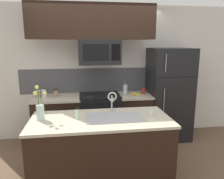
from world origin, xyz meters
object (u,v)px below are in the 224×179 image
at_px(french_press, 125,89).
at_px(flower_vase, 40,111).
at_px(refrigerator, 168,94).
at_px(storage_jar_tall, 38,94).
at_px(stove_range, 100,118).
at_px(coffee_tin, 144,91).
at_px(storage_jar_short, 56,93).
at_px(sink_faucet, 112,99).
at_px(drinking_glass, 151,112).
at_px(storage_jar_medium, 44,93).
at_px(banana_bunch, 136,94).
at_px(dish_soap_bottle, 77,114).
at_px(microwave, 99,52).

bearing_deg(french_press, flower_vase, -137.48).
relative_size(refrigerator, storage_jar_tall, 13.61).
distance_m(stove_range, french_press, 0.74).
xyz_separation_m(french_press, coffee_tin, (0.37, -0.01, -0.04)).
relative_size(french_press, flower_vase, 0.59).
relative_size(refrigerator, storage_jar_short, 12.64).
xyz_separation_m(sink_faucet, drinking_glass, (0.50, -0.22, -0.14)).
bearing_deg(sink_faucet, storage_jar_medium, 136.37).
xyz_separation_m(stove_range, storage_jar_short, (-0.80, 0.03, 0.52)).
height_order(banana_bunch, drinking_glass, drinking_glass).
relative_size(storage_jar_tall, banana_bunch, 0.69).
bearing_deg(banana_bunch, french_press, 147.76).
distance_m(storage_jar_medium, drinking_glass, 2.05).
height_order(storage_jar_medium, dish_soap_bottle, storage_jar_medium).
xyz_separation_m(storage_jar_short, sink_faucet, (0.89, -1.06, 0.13)).
bearing_deg(stove_range, flower_vase, -126.10).
distance_m(storage_jar_short, dish_soap_bottle, 1.32).
bearing_deg(sink_faucet, storage_jar_short, 130.07).
distance_m(banana_bunch, drinking_glass, 1.20).
distance_m(refrigerator, sink_faucet, 1.67).
bearing_deg(storage_jar_tall, storage_jar_medium, -4.95).
height_order(stove_range, storage_jar_tall, storage_jar_tall).
bearing_deg(refrigerator, storage_jar_short, 179.86).
distance_m(microwave, refrigerator, 1.60).
xyz_separation_m(storage_jar_short, banana_bunch, (1.49, -0.09, -0.05)).
height_order(french_press, flower_vase, flower_vase).
relative_size(stove_range, microwave, 1.25).
relative_size(storage_jar_short, coffee_tin, 1.29).
xyz_separation_m(storage_jar_short, coffee_tin, (1.67, 0.02, -0.02)).
height_order(refrigerator, storage_jar_short, refrigerator).
relative_size(storage_jar_medium, dish_soap_bottle, 1.06).
bearing_deg(refrigerator, sink_faucet, -140.62).
height_order(dish_soap_bottle, drinking_glass, dish_soap_bottle).
bearing_deg(stove_range, dish_soap_bottle, -108.01).
distance_m(refrigerator, coffee_tin, 0.51).
distance_m(banana_bunch, dish_soap_bottle, 1.60).
bearing_deg(microwave, banana_bunch, -3.24).
xyz_separation_m(microwave, french_press, (0.50, 0.08, -0.71)).
xyz_separation_m(refrigerator, sink_faucet, (-1.28, -1.05, 0.21)).
xyz_separation_m(sink_faucet, flower_vase, (-0.96, -0.17, -0.08)).
distance_m(dish_soap_bottle, drinking_glass, 0.99).
bearing_deg(flower_vase, coffee_tin, 35.66).
distance_m(storage_jar_medium, sink_faucet, 1.53).
distance_m(storage_jar_tall, storage_jar_short, 0.32).
bearing_deg(coffee_tin, french_press, 178.44).
xyz_separation_m(microwave, refrigerator, (1.37, 0.04, -0.83)).
bearing_deg(drinking_glass, coffee_tin, 78.05).
distance_m(microwave, sink_faucet, 1.19).
bearing_deg(sink_faucet, refrigerator, 39.38).
xyz_separation_m(refrigerator, french_press, (-0.87, 0.04, 0.12)).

